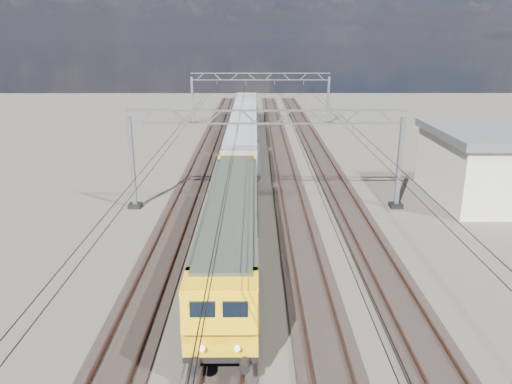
{
  "coord_description": "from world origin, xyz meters",
  "views": [
    {
      "loc": [
        -0.8,
        -30.35,
        11.94
      ],
      "look_at": [
        -0.71,
        0.09,
        2.4
      ],
      "focal_mm": 35.0,
      "sensor_mm": 36.0,
      "label": 1
    }
  ],
  "objects_px": {
    "hopper_wagon_third": "(246,108)",
    "hopper_wagon_lead": "(241,152)",
    "catenary_gantry_mid": "(266,155)",
    "hopper_wagon_mid": "(244,125)",
    "catenary_gantry_far": "(260,96)",
    "locomotive": "(232,225)"
  },
  "relations": [
    {
      "from": "hopper_wagon_lead",
      "to": "locomotive",
      "type": "bearing_deg",
      "value": -90.0
    },
    {
      "from": "hopper_wagon_mid",
      "to": "hopper_wagon_third",
      "type": "relative_size",
      "value": 1.0
    },
    {
      "from": "hopper_wagon_mid",
      "to": "hopper_wagon_third",
      "type": "height_order",
      "value": "same"
    },
    {
      "from": "locomotive",
      "to": "hopper_wagon_third",
      "type": "bearing_deg",
      "value": 90.0
    },
    {
      "from": "catenary_gantry_mid",
      "to": "hopper_wagon_mid",
      "type": "bearing_deg",
      "value": 95.11
    },
    {
      "from": "catenary_gantry_mid",
      "to": "catenary_gantry_far",
      "type": "xyz_separation_m",
      "value": [
        0.0,
        36.0,
        0.0
      ]
    },
    {
      "from": "hopper_wagon_third",
      "to": "catenary_gantry_far",
      "type": "bearing_deg",
      "value": -16.2
    },
    {
      "from": "hopper_wagon_lead",
      "to": "catenary_gantry_mid",
      "type": "bearing_deg",
      "value": -76.26
    },
    {
      "from": "hopper_wagon_third",
      "to": "catenary_gantry_mid",
      "type": "bearing_deg",
      "value": -86.87
    },
    {
      "from": "locomotive",
      "to": "hopper_wagon_mid",
      "type": "height_order",
      "value": "locomotive"
    },
    {
      "from": "hopper_wagon_lead",
      "to": "hopper_wagon_mid",
      "type": "height_order",
      "value": "same"
    },
    {
      "from": "locomotive",
      "to": "hopper_wagon_lead",
      "type": "relative_size",
      "value": 1.62
    },
    {
      "from": "hopper_wagon_lead",
      "to": "hopper_wagon_mid",
      "type": "distance_m",
      "value": 14.2
    },
    {
      "from": "hopper_wagon_third",
      "to": "hopper_wagon_lead",
      "type": "bearing_deg",
      "value": -90.0
    },
    {
      "from": "catenary_gantry_far",
      "to": "hopper_wagon_lead",
      "type": "xyz_separation_m",
      "value": [
        -2.0,
        -27.82,
        -1.67
      ]
    },
    {
      "from": "catenary_gantry_mid",
      "to": "catenary_gantry_far",
      "type": "relative_size",
      "value": 1.0
    },
    {
      "from": "catenary_gantry_far",
      "to": "hopper_wagon_mid",
      "type": "xyz_separation_m",
      "value": [
        -2.0,
        -13.62,
        -1.67
      ]
    },
    {
      "from": "catenary_gantry_mid",
      "to": "hopper_wagon_mid",
      "type": "height_order",
      "value": "catenary_gantry_mid"
    },
    {
      "from": "catenary_gantry_far",
      "to": "hopper_wagon_mid",
      "type": "relative_size",
      "value": 1.53
    },
    {
      "from": "catenary_gantry_far",
      "to": "hopper_wagon_third",
      "type": "relative_size",
      "value": 1.53
    },
    {
      "from": "hopper_wagon_mid",
      "to": "locomotive",
      "type": "bearing_deg",
      "value": -90.0
    },
    {
      "from": "hopper_wagon_lead",
      "to": "hopper_wagon_mid",
      "type": "relative_size",
      "value": 1.0
    }
  ]
}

